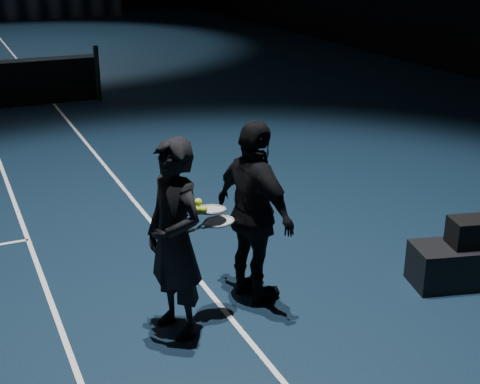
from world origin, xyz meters
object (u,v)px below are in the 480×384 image
Objects in this scene: player_a at (175,239)px; player_b at (255,213)px; player_bench at (480,263)px; racket_lower at (219,221)px; tennis_balls at (199,207)px; racket_upper at (211,209)px.

player_a and player_b have the same top height.
player_bench is 2.28m from player_b.
player_b is 0.40m from racket_lower.
racket_lower reaches higher than player_bench.
tennis_balls is at bearing 89.13° from player_a.
player_bench is 0.79× the size of player_b.
player_bench is 1.95× the size of racket_lower.
racket_upper reaches higher than player_bench.
player_a is 1.00× the size of player_b.
player_b is at bearing -9.08° from racket_upper.
racket_upper is (0.37, 0.15, 0.14)m from player_a.
tennis_balls is at bearing 91.79° from player_b.
player_bench is 1.95× the size of racket_upper.
racket_upper reaches higher than racket_lower.
racket_upper is (-0.44, -0.08, 0.14)m from player_b.
player_b is 0.63m from tennis_balls.
player_bench is 2.84m from tennis_balls.
player_a reaches higher than racket_lower.
racket_lower is 0.26m from tennis_balls.
tennis_balls is (-0.57, -0.15, 0.21)m from player_b.
racket_upper is at bearing -177.08° from player_bench.
tennis_balls is (0.24, 0.07, 0.21)m from player_a.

